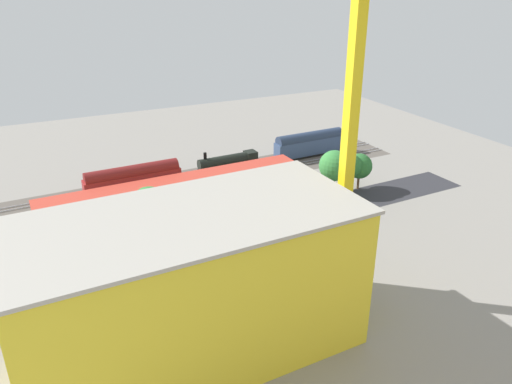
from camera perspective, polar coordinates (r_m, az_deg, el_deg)
name	(u,v)px	position (r m, az deg, el deg)	size (l,w,h in m)	color
ground_plane	(214,222)	(86.57, -4.80, -3.49)	(163.72, 163.72, 0.00)	gray
rail_bed	(179,183)	(103.58, -8.81, 1.04)	(102.32, 13.06, 0.01)	#5B544C
street_asphalt	(224,232)	(83.16, -3.75, -4.66)	(102.32, 9.00, 0.01)	#2D2D33
track_rails	(179,182)	(103.51, -8.81, 1.13)	(102.28, 9.83, 0.12)	#9E9EA8
platform_canopy_near	(175,180)	(94.57, -9.35, 1.36)	(50.55, 6.51, 4.23)	#C63D2D
locomotive	(231,162)	(109.19, -2.88, 3.47)	(14.92, 2.95, 4.82)	black
passenger_coach	(309,143)	(117.57, 6.17, 5.58)	(17.76, 3.57, 5.91)	black
freight_coach_far	(133,180)	(97.89, -13.94, 1.34)	(18.61, 3.54, 6.32)	black
parked_car_0	(320,217)	(87.15, 7.41, -2.88)	(4.39, 1.83, 1.66)	black
parked_car_1	(277,227)	(83.03, 2.42, -4.09)	(4.56, 1.93, 1.72)	black
parked_car_2	(230,239)	(79.66, -3.03, -5.37)	(4.32, 1.91, 1.77)	black
parked_car_3	(183,248)	(77.93, -8.37, -6.35)	(4.08, 1.98, 1.66)	black
parked_car_4	(127,259)	(76.59, -14.66, -7.51)	(4.43, 2.08, 1.69)	black
parked_car_5	(71,274)	(75.50, -20.56, -8.87)	(4.35, 1.86, 1.61)	black
construction_building	(192,288)	(55.03, -7.35, -10.88)	(36.17, 16.47, 16.82)	yellow
construction_roof_slab	(188,217)	(50.66, -7.85, -2.84)	(36.77, 17.07, 0.40)	#ADA89E
tower_crane	(368,123)	(57.91, 12.73, 7.74)	(7.60, 29.13, 40.23)	gray
box_truck_0	(177,266)	(71.56, -9.08, -8.44)	(8.35, 3.28, 3.56)	black
box_truck_1	(192,267)	(71.40, -7.41, -8.57)	(10.01, 3.71, 3.13)	black
street_tree_0	(360,166)	(99.97, 11.83, 2.93)	(5.01, 5.01, 7.34)	brown
street_tree_1	(134,213)	(82.32, -13.81, -2.34)	(4.28, 4.28, 6.42)	brown
street_tree_2	(350,166)	(98.14, 10.82, 2.99)	(4.52, 4.52, 7.71)	brown
street_tree_4	(334,166)	(96.92, 9.01, 3.00)	(6.03, 6.03, 8.67)	brown
street_tree_5	(149,204)	(82.41, -12.19, -1.40)	(5.89, 5.89, 8.18)	brown
traffic_light	(236,192)	(86.37, -2.30, -0.04)	(0.50, 0.36, 7.13)	#333333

